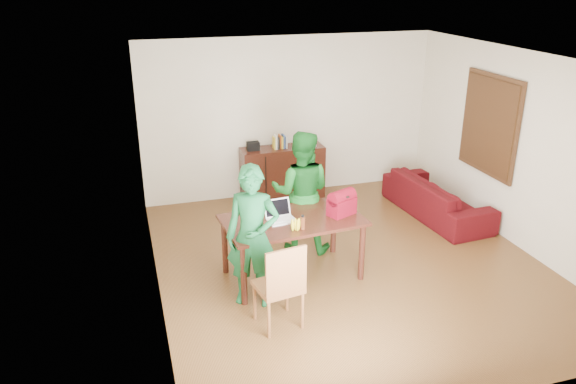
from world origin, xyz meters
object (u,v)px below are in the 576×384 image
object	(u,v)px
bottle	(303,222)
red_bag	(342,205)
table	(293,226)
sofa	(437,197)
person_far	(301,192)
laptop	(282,218)
person_near	(253,237)
chair	(279,301)

from	to	relation	value
bottle	red_bag	bearing A→B (deg)	24.01
table	sofa	world-z (taller)	table
person_far	bottle	xyz separation A→B (m)	(-0.31, -1.00, 0.04)
laptop	red_bag	bearing A→B (deg)	-7.04
table	bottle	size ratio (longest dim) A/B	9.84
laptop	bottle	distance (m)	0.34
person_near	red_bag	distance (m)	1.30
table	sofa	bearing A→B (deg)	17.95
red_bag	person_far	bearing A→B (deg)	88.11
laptop	bottle	bearing A→B (deg)	-64.40
chair	sofa	distance (m)	3.89
chair	red_bag	distance (m)	1.57
table	sofa	distance (m)	3.04
laptop	table	bearing A→B (deg)	5.75
table	chair	distance (m)	1.16
laptop	sofa	world-z (taller)	laptop
table	sofa	size ratio (longest dim) A/B	0.88
sofa	person_near	bearing A→B (deg)	111.03
person_near	red_bag	xyz separation A→B (m)	(1.24, 0.39, 0.08)
red_bag	table	bearing A→B (deg)	151.96
person_far	red_bag	distance (m)	0.80
person_far	red_bag	xyz separation A→B (m)	(0.29, -0.74, 0.07)
laptop	sofa	distance (m)	3.21
chair	table	bearing A→B (deg)	55.46
person_near	bottle	size ratio (longest dim) A/B	9.36
bottle	sofa	xyz separation A→B (m)	(2.75, 1.49, -0.60)
person_far	bottle	world-z (taller)	person_far
table	laptop	xyz separation A→B (m)	(-0.15, -0.03, 0.15)
chair	sofa	world-z (taller)	chair
chair	person_near	xyz separation A→B (m)	(-0.15, 0.54, 0.55)
chair	red_bag	bearing A→B (deg)	31.20
chair	bottle	world-z (taller)	chair
person_near	sofa	xyz separation A→B (m)	(3.39, 1.62, -0.55)
table	chair	bearing A→B (deg)	-120.18
laptop	red_bag	size ratio (longest dim) A/B	1.03
table	person_near	world-z (taller)	person_near
laptop	red_bag	distance (m)	0.78
person_far	bottle	bearing A→B (deg)	96.88
table	person_near	xyz separation A→B (m)	(-0.61, -0.44, 0.15)
laptop	red_bag	world-z (taller)	red_bag
person_far	red_bag	size ratio (longest dim) A/B	4.92
laptop	bottle	size ratio (longest dim) A/B	1.96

